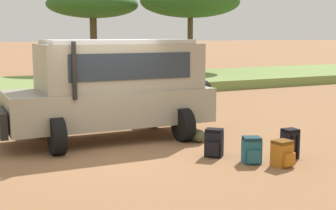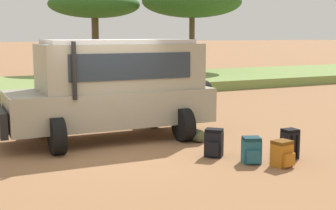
# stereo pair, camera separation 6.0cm
# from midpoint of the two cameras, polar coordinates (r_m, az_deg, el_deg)

# --- Properties ---
(ground_plane) EXTENTS (320.00, 320.00, 0.00)m
(ground_plane) POSITION_cam_midpoint_polar(r_m,az_deg,el_deg) (10.40, -6.75, -5.71)
(ground_plane) COLOR #936642
(grass_bank) EXTENTS (120.00, 7.00, 0.44)m
(grass_bank) POSITION_cam_midpoint_polar(r_m,az_deg,el_deg) (21.81, -17.49, 2.04)
(grass_bank) COLOR olive
(grass_bank) RESTS_ON ground_plane
(safari_vehicle) EXTENTS (5.38, 2.81, 2.44)m
(safari_vehicle) POSITION_cam_midpoint_polar(r_m,az_deg,el_deg) (11.52, -6.74, 2.23)
(safari_vehicle) COLOR gray
(safari_vehicle) RESTS_ON ground_plane
(backpack_beside_front_wheel) EXTENTS (0.44, 0.46, 0.53)m
(backpack_beside_front_wheel) POSITION_cam_midpoint_polar(r_m,az_deg,el_deg) (9.56, 9.99, -5.47)
(backpack_beside_front_wheel) COLOR #235B6B
(backpack_beside_front_wheel) RESTS_ON ground_plane
(backpack_cluster_center) EXTENTS (0.41, 0.44, 0.52)m
(backpack_cluster_center) POSITION_cam_midpoint_polar(r_m,az_deg,el_deg) (9.45, 13.61, -5.79)
(backpack_cluster_center) COLOR #B26619
(backpack_cluster_center) RESTS_ON ground_plane
(backpack_near_rear_wheel) EXTENTS (0.32, 0.38, 0.63)m
(backpack_near_rear_wheel) POSITION_cam_midpoint_polar(r_m,az_deg,el_deg) (10.06, 14.42, -4.63)
(backpack_near_rear_wheel) COLOR black
(backpack_near_rear_wheel) RESTS_ON ground_plane
(backpack_outermost) EXTENTS (0.47, 0.47, 0.60)m
(backpack_outermost) POSITION_cam_midpoint_polar(r_m,az_deg,el_deg) (9.94, 5.45, -4.65)
(backpack_outermost) COLOR black
(backpack_outermost) RESTS_ON ground_plane
(duffel_bag_low_black_case) EXTENTS (0.39, 0.93, 0.40)m
(duffel_bag_low_black_case) POSITION_cam_midpoint_polar(r_m,az_deg,el_deg) (11.47, 2.72, -3.53)
(duffel_bag_low_black_case) COLOR #4C5133
(duffel_bag_low_black_case) RESTS_ON ground_plane
(acacia_tree_left_mid) EXTENTS (5.42, 4.79, 5.07)m
(acacia_tree_left_mid) POSITION_cam_midpoint_polar(r_m,az_deg,el_deg) (28.31, -9.22, 11.92)
(acacia_tree_left_mid) COLOR brown
(acacia_tree_left_mid) RESTS_ON ground_plane
(acacia_tree_centre_back) EXTENTS (5.96, 5.24, 5.38)m
(acacia_tree_centre_back) POSITION_cam_midpoint_polar(r_m,az_deg,el_deg) (27.80, 2.69, 12.46)
(acacia_tree_centre_back) COLOR brown
(acacia_tree_centre_back) RESTS_ON ground_plane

